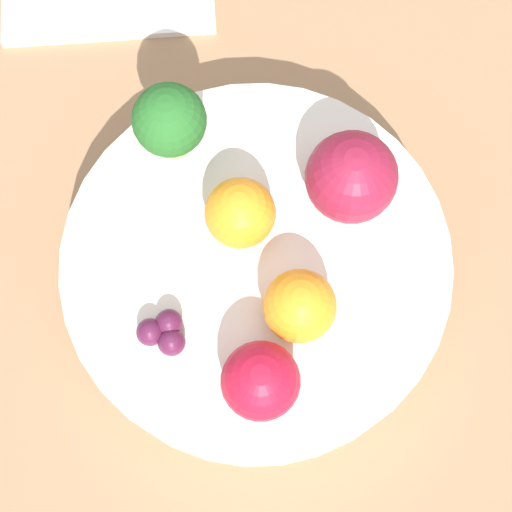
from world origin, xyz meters
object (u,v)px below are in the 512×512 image
Objects in this scene: bowl at (256,271)px; orange_back at (300,306)px; apple_green at (351,177)px; broccoli at (170,122)px; grape_cluster at (164,332)px; orange_front at (240,213)px; apple_red at (261,381)px.

orange_back is at bearing 119.19° from bowl.
broccoli is at bearing -24.10° from apple_green.
bowl is 0.08m from grape_cluster.
apple_green is 0.08m from orange_back.
orange_back reaches higher than bowl.
apple_green reaches higher than orange_back.
orange_front is 0.07m from orange_back.
broccoli is 0.12m from grape_cluster.
bowl is 5.62× the size of orange_front.
orange_front is at bearing 9.31° from apple_green.
orange_front is at bearing 121.19° from broccoli.
apple_red is (-0.03, 0.16, -0.01)m from broccoli.
grape_cluster is at bearing 49.58° from orange_front.
orange_back is 0.08m from grape_cluster.
apple_red is at bearing 89.18° from orange_front.
orange_front and orange_back have the same top height.
apple_red is 1.06× the size of orange_front.
apple_green reaches higher than orange_front.
orange_front is at bearing -90.82° from apple_red.
apple_red is 0.13m from apple_green.
apple_green is at bearing -148.68° from grape_cluster.
orange_front reaches higher than grape_cluster.
bowl is 0.05m from orange_front.
broccoli is 1.35× the size of apple_red.
broccoli is at bearing -62.59° from orange_back.
bowl is 0.06m from orange_back.
apple_red is 0.81× the size of apple_green.
broccoli is (0.04, -0.08, 0.06)m from bowl.
apple_green reaches higher than bowl.
apple_green is at bearing -150.09° from bowl.
apple_green is 0.14m from grape_cluster.
broccoli reaches higher than apple_red.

